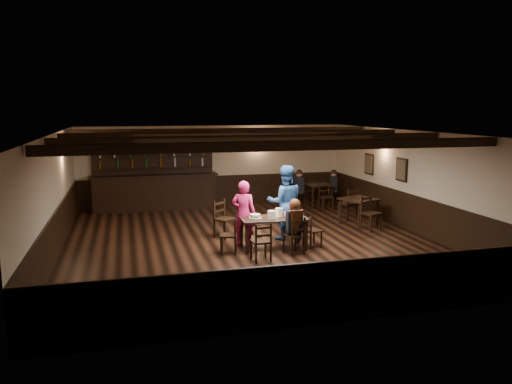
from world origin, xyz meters
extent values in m
plane|color=black|center=(0.00, 0.00, 0.00)|extent=(10.00, 10.00, 0.00)
cube|color=beige|center=(0.00, 5.00, 1.35)|extent=(9.00, 0.02, 2.70)
cube|color=beige|center=(0.00, -5.00, 1.35)|extent=(9.00, 0.02, 2.70)
cube|color=beige|center=(-4.50, 0.00, 1.35)|extent=(0.02, 10.00, 2.70)
cube|color=beige|center=(4.50, 0.00, 1.35)|extent=(0.02, 10.00, 2.70)
cube|color=silver|center=(0.00, 0.00, 2.70)|extent=(9.00, 10.00, 0.02)
cube|color=black|center=(0.00, 4.97, 0.50)|extent=(9.00, 0.04, 1.00)
cube|color=black|center=(0.00, -4.97, 0.50)|extent=(9.00, 0.04, 1.00)
cube|color=black|center=(-4.47, 0.00, 0.50)|extent=(0.04, 10.00, 1.00)
cube|color=black|center=(4.47, 0.00, 0.50)|extent=(0.04, 10.00, 1.00)
cube|color=black|center=(-1.90, 4.97, 1.85)|extent=(0.90, 0.03, 1.00)
cube|color=black|center=(-1.90, 4.95, 1.85)|extent=(0.80, 0.02, 0.90)
cube|color=black|center=(4.47, 0.50, 1.60)|extent=(0.03, 0.55, 0.65)
cube|color=#72664C|center=(4.45, 0.50, 1.60)|extent=(0.02, 0.45, 0.55)
cube|color=black|center=(4.47, 2.40, 1.55)|extent=(0.03, 0.55, 0.65)
cube|color=#72664C|center=(4.45, 2.40, 1.55)|extent=(0.02, 0.45, 0.55)
cube|color=black|center=(0.00, -3.00, 2.60)|extent=(8.90, 0.18, 0.18)
cube|color=black|center=(0.00, -1.00, 2.60)|extent=(8.90, 0.18, 0.18)
cube|color=black|center=(0.00, 1.00, 2.60)|extent=(8.90, 0.18, 0.18)
cube|color=black|center=(0.00, 3.00, 2.60)|extent=(8.90, 0.18, 0.18)
cube|color=black|center=(-0.33, -1.08, 0.36)|extent=(0.06, 0.06, 0.71)
cube|color=black|center=(-0.30, -0.43, 0.36)|extent=(0.06, 0.06, 0.71)
cube|color=black|center=(1.07, -1.14, 0.36)|extent=(0.06, 0.06, 0.71)
cube|color=black|center=(1.10, -0.50, 0.36)|extent=(0.06, 0.06, 0.71)
cube|color=black|center=(0.39, -0.79, 0.73)|extent=(1.56, 0.83, 0.04)
cube|color=#A5A8AD|center=(0.40, -0.42, 0.73)|extent=(1.53, 0.10, 0.04)
cube|color=#A5A8AD|center=(0.37, -1.15, 0.73)|extent=(1.53, 0.10, 0.04)
cube|color=#A5A8AD|center=(1.13, -0.82, 0.73)|extent=(0.07, 0.76, 0.04)
cube|color=#A5A8AD|center=(-0.36, -0.75, 0.73)|extent=(0.07, 0.76, 0.04)
cube|color=black|center=(0.02, -1.41, 0.20)|extent=(0.04, 0.04, 0.41)
cube|color=black|center=(0.05, -1.73, 0.20)|extent=(0.04, 0.04, 0.41)
cube|color=black|center=(-0.32, -1.44, 0.20)|extent=(0.04, 0.04, 0.41)
cube|color=black|center=(-0.29, -1.76, 0.20)|extent=(0.04, 0.04, 0.41)
cube|color=black|center=(-0.14, -1.59, 0.42)|extent=(0.43, 0.41, 0.04)
cube|color=black|center=(-0.12, -1.75, 0.64)|extent=(0.40, 0.07, 0.42)
cube|color=black|center=(-0.12, -1.75, 0.59)|extent=(0.34, 0.05, 0.05)
cube|color=black|center=(-0.12, -1.75, 0.76)|extent=(0.34, 0.05, 0.05)
cube|color=black|center=(0.84, -1.09, 0.20)|extent=(0.04, 0.04, 0.41)
cube|color=black|center=(0.94, -1.39, 0.20)|extent=(0.04, 0.04, 0.41)
cube|color=black|center=(0.51, -1.19, 0.20)|extent=(0.04, 0.04, 0.41)
cube|color=black|center=(0.61, -1.50, 0.20)|extent=(0.04, 0.04, 0.41)
cube|color=black|center=(0.72, -1.29, 0.43)|extent=(0.50, 0.48, 0.04)
cube|color=black|center=(0.77, -1.45, 0.64)|extent=(0.39, 0.15, 0.43)
cube|color=black|center=(0.77, -1.45, 0.60)|extent=(0.33, 0.13, 0.05)
cube|color=black|center=(0.77, -1.45, 0.77)|extent=(0.33, 0.13, 0.05)
cube|color=black|center=(-0.82, -0.68, 0.20)|extent=(0.04, 0.04, 0.41)
cube|color=black|center=(-0.51, -0.76, 0.20)|extent=(0.04, 0.04, 0.41)
cube|color=black|center=(-0.91, -1.00, 0.20)|extent=(0.04, 0.04, 0.41)
cube|color=black|center=(-0.60, -1.09, 0.20)|extent=(0.04, 0.04, 0.41)
cube|color=black|center=(-0.71, -0.88, 0.42)|extent=(0.47, 0.48, 0.04)
cube|color=black|center=(-0.55, -0.92, 0.64)|extent=(0.14, 0.39, 0.42)
cube|color=black|center=(-0.55, -0.92, 0.59)|extent=(0.11, 0.33, 0.05)
cube|color=black|center=(-0.55, -0.92, 0.76)|extent=(0.11, 0.33, 0.05)
cube|color=black|center=(1.52, -0.99, 0.19)|extent=(0.04, 0.04, 0.38)
cube|color=black|center=(1.23, -1.05, 0.19)|extent=(0.04, 0.04, 0.38)
cube|color=black|center=(1.45, -0.68, 0.19)|extent=(0.04, 0.04, 0.38)
cube|color=black|center=(1.16, -0.74, 0.19)|extent=(0.04, 0.04, 0.38)
cube|color=black|center=(1.34, -0.86, 0.40)|extent=(0.43, 0.44, 0.04)
cube|color=black|center=(1.19, -0.90, 0.60)|extent=(0.11, 0.37, 0.40)
cube|color=black|center=(1.19, -0.90, 0.56)|extent=(0.09, 0.32, 0.04)
cube|color=black|center=(1.19, -0.90, 0.72)|extent=(0.09, 0.32, 0.04)
cube|color=black|center=(-0.56, 0.25, 0.23)|extent=(0.05, 0.05, 0.46)
cube|color=black|center=(-0.78, 0.54, 0.23)|extent=(0.05, 0.05, 0.46)
cube|color=black|center=(-0.25, 0.49, 0.23)|extent=(0.05, 0.05, 0.46)
cube|color=black|center=(-0.48, 0.78, 0.23)|extent=(0.05, 0.05, 0.46)
cube|color=black|center=(-0.52, 0.52, 0.48)|extent=(0.62, 0.62, 0.04)
cube|color=black|center=(-0.63, 0.66, 0.73)|extent=(0.38, 0.31, 0.48)
cube|color=black|center=(-0.63, 0.66, 0.68)|extent=(0.32, 0.26, 0.05)
cube|color=black|center=(-0.63, 0.66, 0.87)|extent=(0.32, 0.26, 0.05)
imported|color=#E41F64|center=(-0.23, -0.36, 0.80)|extent=(0.69, 0.59, 1.59)
imported|color=#264C87|center=(0.93, 0.00, 0.94)|extent=(1.01, 0.83, 1.88)
cube|color=black|center=(0.72, -1.17, 0.52)|extent=(0.33, 0.33, 0.13)
cube|color=black|center=(0.72, -1.29, 0.76)|extent=(0.35, 0.20, 0.49)
cylinder|color=black|center=(0.72, -1.29, 0.98)|extent=(0.10, 0.35, 0.35)
sphere|color=#D8A384|center=(0.72, -1.29, 1.13)|extent=(0.21, 0.21, 0.21)
sphere|color=#39200D|center=(0.72, -1.32, 1.14)|extent=(0.26, 0.26, 0.26)
cone|color=#39200D|center=(0.72, -1.42, 0.73)|extent=(0.20, 0.20, 0.61)
cylinder|color=white|center=(-0.04, -0.72, 0.76)|extent=(0.30, 0.30, 0.01)
cylinder|color=white|center=(-0.04, -0.72, 0.81)|extent=(0.24, 0.24, 0.08)
cylinder|color=silver|center=(-0.04, -0.72, 0.79)|extent=(0.25, 0.25, 0.04)
cylinder|color=white|center=(0.33, -0.85, 0.84)|extent=(0.19, 0.19, 0.18)
cylinder|color=white|center=(0.54, -0.72, 0.85)|extent=(0.17, 0.17, 0.20)
cylinder|color=#A5A8AD|center=(0.45, -0.70, 0.77)|extent=(0.05, 0.05, 0.03)
sphere|color=orange|center=(0.45, -0.70, 0.80)|extent=(0.03, 0.03, 0.03)
cylinder|color=silver|center=(0.75, -0.84, 0.79)|extent=(0.03, 0.03, 0.08)
cylinder|color=#A5A8AD|center=(0.85, -0.84, 0.80)|extent=(0.04, 0.04, 0.10)
cylinder|color=silver|center=(0.71, -0.69, 0.81)|extent=(0.07, 0.07, 0.11)
cube|color=maroon|center=(0.83, -0.90, 0.75)|extent=(0.32, 0.27, 0.00)
cube|color=#0F194D|center=(0.94, -0.72, 0.75)|extent=(0.29, 0.21, 0.00)
cube|color=black|center=(-2.02, 4.65, 0.55)|extent=(3.90, 0.60, 1.10)
cube|color=black|center=(-2.02, 4.65, 1.12)|extent=(4.10, 0.70, 0.05)
cube|color=black|center=(-2.02, 4.92, 1.10)|extent=(3.90, 0.10, 2.20)
cube|color=black|center=(-2.02, 4.82, 1.35)|extent=(3.80, 0.22, 0.03)
cube|color=black|center=(-2.02, 4.82, 1.70)|extent=(3.80, 0.22, 0.03)
cube|color=black|center=(-2.02, 4.82, 2.05)|extent=(3.80, 0.22, 0.03)
cube|color=black|center=(3.46, 0.99, 0.73)|extent=(1.14, 1.14, 0.04)
cube|color=black|center=(3.25, 0.52, 0.35)|extent=(0.06, 0.06, 0.71)
cube|color=black|center=(2.99, 1.20, 0.35)|extent=(0.06, 0.06, 0.71)
cube|color=black|center=(3.93, 0.77, 0.35)|extent=(0.06, 0.06, 0.71)
cube|color=black|center=(3.67, 1.46, 0.35)|extent=(0.06, 0.06, 0.71)
cube|color=black|center=(3.35, 3.79, 0.73)|extent=(0.82, 0.82, 0.04)
cube|color=black|center=(3.01, 3.45, 0.35)|extent=(0.05, 0.05, 0.71)
cube|color=black|center=(3.01, 4.13, 0.35)|extent=(0.05, 0.05, 0.71)
cube|color=black|center=(3.69, 3.46, 0.35)|extent=(0.05, 0.05, 0.71)
cube|color=black|center=(3.68, 4.13, 0.35)|extent=(0.05, 0.05, 0.71)
cube|color=black|center=(2.67, 3.84, 0.75)|extent=(0.25, 0.39, 0.56)
sphere|color=#D8A384|center=(2.67, 3.84, 1.12)|extent=(0.21, 0.21, 0.21)
sphere|color=black|center=(2.67, 3.84, 1.16)|extent=(0.22, 0.22, 0.22)
cube|color=black|center=(3.94, 3.89, 0.73)|extent=(0.32, 0.41, 0.52)
sphere|color=#D8A384|center=(3.94, 3.89, 1.08)|extent=(0.20, 0.20, 0.20)
sphere|color=black|center=(3.94, 3.89, 1.11)|extent=(0.21, 0.21, 0.21)
camera|label=1|loc=(-2.91, -11.70, 3.28)|focal=35.00mm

